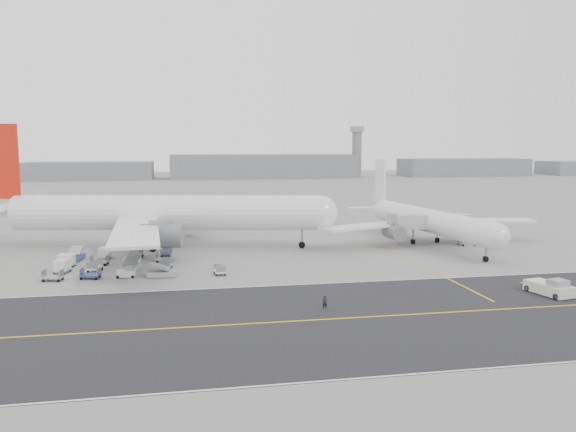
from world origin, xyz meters
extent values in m
plane|color=gray|center=(0.00, 0.00, 0.00)|extent=(700.00, 700.00, 0.00)
cube|color=#262629|center=(5.00, -18.00, 0.01)|extent=(220.00, 32.00, 0.02)
cube|color=gold|center=(5.00, -18.00, 0.03)|extent=(220.00, 0.30, 0.01)
cube|color=silver|center=(5.00, -2.20, 0.03)|extent=(220.00, 0.25, 0.01)
cube|color=silver|center=(5.00, -33.80, 0.03)|extent=(220.00, 0.25, 0.01)
cube|color=gold|center=(30.00, 5.00, 0.02)|extent=(0.30, 40.00, 0.01)
cylinder|color=slate|center=(100.00, 265.00, 14.00)|extent=(6.00, 6.00, 28.00)
cube|color=#97979C|center=(100.00, 265.00, 29.50)|extent=(7.00, 7.00, 3.50)
cylinder|color=white|center=(-10.06, 29.65, 6.65)|extent=(56.79, 16.86, 6.49)
sphere|color=white|center=(17.74, 24.41, 6.65)|extent=(6.36, 6.36, 6.36)
cone|color=white|center=(-39.21, 35.15, 7.13)|extent=(11.93, 7.78, 5.84)
cube|color=red|center=(-39.89, 35.28, 16.10)|extent=(6.19, 1.64, 13.80)
cube|color=white|center=(-39.17, 40.94, 7.30)|extent=(4.97, 10.74, 0.25)
cube|color=white|center=(-14.58, 13.13, 5.84)|extent=(8.69, 31.39, 0.45)
cube|color=white|center=(-8.25, 46.69, 5.84)|extent=(19.23, 31.09, 0.45)
cylinder|color=slate|center=(-10.88, 17.87, 4.22)|extent=(7.52, 5.23, 4.02)
cylinder|color=slate|center=(-6.53, 40.92, 4.22)|extent=(7.52, 5.23, 4.02)
cylinder|color=black|center=(14.35, 25.05, 0.61)|extent=(1.30, 0.72, 1.22)
cylinder|color=black|center=(-12.82, 26.21, 0.61)|extent=(1.30, 0.72, 1.22)
cylinder|color=black|center=(-11.37, 33.86, 0.61)|extent=(1.30, 0.72, 1.22)
cylinder|color=gray|center=(14.35, 25.05, 2.31)|extent=(0.36, 0.36, 3.40)
cylinder|color=white|center=(39.39, 24.39, 4.62)|extent=(9.29, 39.62, 4.51)
sphere|color=white|center=(41.80, 4.86, 4.62)|extent=(4.42, 4.42, 4.42)
cone|color=white|center=(36.86, 44.88, 4.96)|extent=(4.97, 8.12, 4.06)
cube|color=white|center=(36.81, 45.35, 11.20)|extent=(1.02, 4.35, 9.60)
cube|color=white|center=(32.85, 45.11, 5.08)|extent=(7.41, 3.02, 0.25)
cube|color=white|center=(40.71, 46.08, 5.08)|extent=(7.41, 3.02, 0.25)
cube|color=white|center=(27.48, 23.89, 4.06)|extent=(21.88, 12.23, 0.45)
cube|color=white|center=(51.06, 26.80, 4.06)|extent=(22.02, 7.39, 0.45)
cylinder|color=slate|center=(31.41, 22.44, 2.93)|extent=(3.36, 5.11, 2.80)
cylinder|color=slate|center=(47.61, 24.44, 2.93)|extent=(3.36, 5.11, 2.80)
cylinder|color=black|center=(41.50, 7.24, 0.49)|extent=(0.62, 1.03, 0.98)
cylinder|color=black|center=(36.53, 25.49, 0.49)|extent=(0.62, 1.03, 0.98)
cylinder|color=black|center=(41.90, 26.15, 0.49)|extent=(0.62, 1.03, 0.98)
cylinder|color=gray|center=(41.50, 7.24, 1.67)|extent=(0.36, 0.36, 2.37)
cube|color=beige|center=(38.72, -13.04, 0.81)|extent=(4.03, 6.39, 1.34)
cube|color=#97979C|center=(39.00, -14.35, 1.82)|extent=(2.45, 2.31, 0.86)
cylinder|color=gray|center=(37.97, -9.49, 0.48)|extent=(0.67, 2.46, 0.15)
cylinder|color=black|center=(37.98, -15.54, 0.43)|extent=(0.55, 0.92, 0.86)
cylinder|color=black|center=(40.41, -15.03, 0.43)|extent=(0.55, 0.92, 0.86)
cylinder|color=black|center=(37.03, -11.06, 0.43)|extent=(0.55, 0.92, 0.86)
cylinder|color=black|center=(39.46, -10.54, 0.43)|extent=(0.55, 0.92, 0.86)
cylinder|color=gray|center=(45.97, 22.05, 2.05)|extent=(1.64, 1.64, 4.10)
cube|color=#97979C|center=(45.97, 22.05, 0.36)|extent=(3.01, 3.01, 0.72)
cube|color=#AFAFB4|center=(38.87, 23.05, 4.71)|extent=(15.61, 4.98, 2.66)
cube|color=#97979C|center=(31.57, 24.07, 4.71)|extent=(1.67, 3.42, 3.07)
cylinder|color=black|center=(47.24, 23.01, 0.31)|extent=(0.39, 0.65, 0.61)
imported|color=black|center=(8.84, -14.22, 0.84)|extent=(0.66, 0.48, 1.67)
camera|label=1|loc=(-6.92, -75.94, 18.91)|focal=35.00mm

